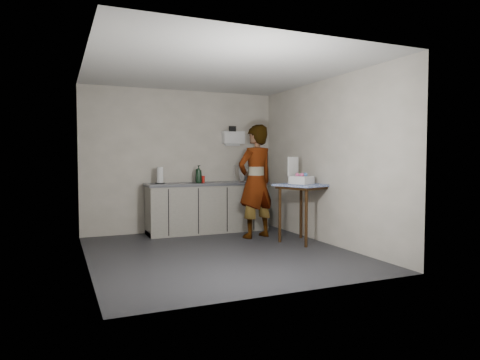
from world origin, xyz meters
name	(u,v)px	position (x,y,z in m)	size (l,w,h in m)	color
ground	(220,253)	(0.00, 0.00, 0.00)	(4.00, 4.00, 0.00)	#25262A
wall_back	(182,161)	(0.00, 1.99, 1.30)	(3.60, 0.02, 2.60)	#BCB5A4
wall_right	(325,162)	(1.79, 0.00, 1.30)	(0.02, 4.00, 2.60)	#BCB5A4
wall_left	(86,163)	(-1.79, 0.00, 1.30)	(0.02, 4.00, 2.60)	#BCB5A4
ceiling	(219,70)	(0.00, 0.00, 2.60)	(3.60, 4.00, 0.01)	silver
kitchen_counter	(208,209)	(0.40, 1.70, 0.43)	(2.24, 0.62, 0.91)	black
wall_shelf	(233,138)	(1.00, 1.92, 1.75)	(0.42, 0.18, 0.37)	white
side_table	(304,192)	(1.50, 0.18, 0.82)	(0.93, 0.93, 0.94)	#331C0B
standing_man	(256,181)	(0.98, 0.86, 0.96)	(0.70, 0.46, 1.92)	#B2A593
soap_bottle	(199,174)	(0.22, 1.67, 1.07)	(0.12, 0.12, 0.32)	black
soda_can	(203,179)	(0.31, 1.70, 0.97)	(0.06, 0.06, 0.12)	red
dark_bottle	(198,176)	(0.22, 1.73, 1.03)	(0.07, 0.07, 0.25)	black
paper_towel	(160,176)	(-0.47, 1.70, 1.05)	(0.16, 0.16, 0.29)	black
dish_rack	(246,178)	(1.16, 1.66, 0.98)	(0.45, 0.34, 0.31)	silver
bakery_box	(300,178)	(1.46, 0.22, 1.04)	(0.42, 0.43, 0.43)	white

